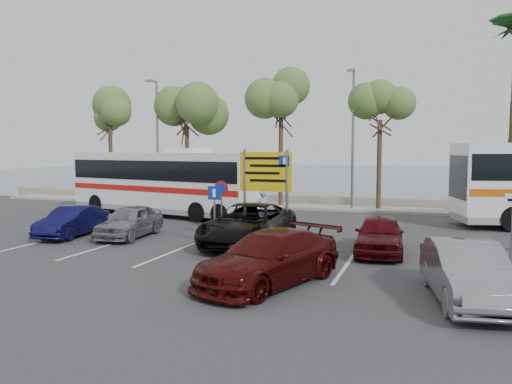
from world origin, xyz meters
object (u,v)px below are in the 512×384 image
(car_silver_b, at_px, (467,273))
(direction_sign, at_px, (266,178))
(car_blue, at_px, (72,221))
(pedestrian_near, at_px, (263,210))
(street_lamp_left, at_px, (157,135))
(coach_bus_left, at_px, (164,184))
(street_lamp_right, at_px, (353,133))
(suv_black, at_px, (249,225))
(car_red, at_px, (379,234))
(car_silver_a, at_px, (130,221))
(car_maroon, at_px, (270,258))

(car_silver_b, bearing_deg, direction_sign, 126.95)
(car_blue, distance_m, pedestrian_near, 8.09)
(street_lamp_left, height_order, car_blue, street_lamp_left)
(coach_bus_left, bearing_deg, street_lamp_left, 123.16)
(street_lamp_right, bearing_deg, street_lamp_left, 180.00)
(suv_black, bearing_deg, car_red, -1.51)
(direction_sign, height_order, suv_black, direction_sign)
(coach_bus_left, relative_size, suv_black, 2.15)
(car_blue, bearing_deg, car_silver_a, 7.13)
(direction_sign, xyz_separation_m, car_blue, (-7.71, -2.27, -1.81))
(car_silver_a, height_order, car_red, car_red)
(car_blue, xyz_separation_m, car_silver_b, (14.85, -4.42, 0.09))
(car_red, bearing_deg, direction_sign, 156.54)
(car_maroon, bearing_deg, coach_bus_left, 150.25)
(car_maroon, height_order, car_silver_b, car_silver_b)
(car_blue, bearing_deg, direction_sign, 10.06)
(car_silver_a, bearing_deg, car_blue, -172.34)
(street_lamp_left, xyz_separation_m, suv_black, (10.89, -12.02, -3.82))
(street_lamp_right, height_order, coach_bus_left, street_lamp_right)
(street_lamp_left, bearing_deg, suv_black, -47.82)
(direction_sign, height_order, car_red, direction_sign)
(suv_black, height_order, pedestrian_near, pedestrian_near)
(car_maroon, relative_size, car_silver_b, 1.13)
(direction_sign, height_order, car_blue, direction_sign)
(coach_bus_left, xyz_separation_m, suv_black, (7.39, -6.66, -0.93))
(coach_bus_left, distance_m, pedestrian_near, 7.52)
(car_silver_a, relative_size, car_red, 0.99)
(car_silver_b, bearing_deg, suv_black, 135.55)
(car_maroon, xyz_separation_m, car_red, (2.40, 5.00, -0.03))
(car_blue, height_order, pedestrian_near, pedestrian_near)
(car_red, bearing_deg, car_maroon, -119.19)
(street_lamp_right, relative_size, direction_sign, 2.23)
(street_lamp_right, height_order, car_blue, street_lamp_right)
(street_lamp_right, distance_m, direction_sign, 10.73)
(car_red, xyz_separation_m, car_silver_b, (2.46, -5.00, 0.04))
(car_blue, bearing_deg, street_lamp_right, 46.01)
(car_blue, height_order, car_maroon, car_maroon)
(car_maroon, height_order, car_red, car_maroon)
(car_silver_a, distance_m, car_red, 9.99)
(street_lamp_right, xyz_separation_m, car_blue, (-9.71, -12.60, -3.98))
(car_blue, distance_m, car_maroon, 10.93)
(direction_sign, bearing_deg, street_lamp_left, 136.83)
(suv_black, relative_size, pedestrian_near, 3.12)
(street_lamp_right, distance_m, pedestrian_near, 9.68)
(direction_sign, relative_size, car_silver_b, 0.84)
(street_lamp_left, relative_size, car_maroon, 1.65)
(car_silver_a, relative_size, suv_black, 0.69)
(street_lamp_left, height_order, suv_black, street_lamp_left)
(street_lamp_left, relative_size, coach_bus_left, 0.66)
(suv_black, xyz_separation_m, car_silver_b, (7.26, -5.00, -0.07))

